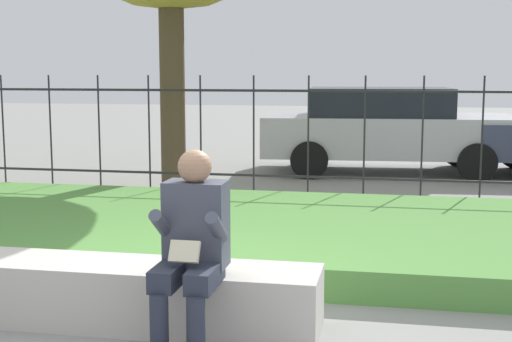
% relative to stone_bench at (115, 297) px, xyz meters
% --- Properties ---
extents(ground_plane, '(60.00, 60.00, 0.00)m').
position_rel_stone_bench_xyz_m(ground_plane, '(0.37, 0.00, -0.19)').
color(ground_plane, gray).
extents(stone_bench, '(2.78, 0.52, 0.43)m').
position_rel_stone_bench_xyz_m(stone_bench, '(0.00, 0.00, 0.00)').
color(stone_bench, beige).
rests_on(stone_bench, ground_plane).
extents(person_seated_reader, '(0.42, 0.73, 1.23)m').
position_rel_stone_bench_xyz_m(person_seated_reader, '(0.63, -0.29, 0.47)').
color(person_seated_reader, black).
rests_on(person_seated_reader, ground_plane).
extents(grass_berm, '(10.64, 3.33, 0.26)m').
position_rel_stone_bench_xyz_m(grass_berm, '(0.37, 2.37, -0.06)').
color(grass_berm, '#569342').
rests_on(grass_berm, ground_plane).
extents(iron_fence, '(8.64, 0.03, 1.64)m').
position_rel_stone_bench_xyz_m(iron_fence, '(0.37, 4.77, 0.67)').
color(iron_fence, '#232326').
rests_on(iron_fence, ground_plane).
extents(car_parked_center, '(4.28, 2.23, 1.42)m').
position_rel_stone_bench_xyz_m(car_parked_center, '(1.69, 7.76, 0.56)').
color(car_parked_center, '#B7B7BC').
rests_on(car_parked_center, ground_plane).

